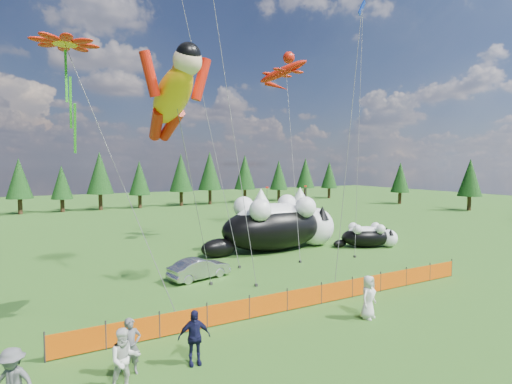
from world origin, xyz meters
TOP-DOWN VIEW (x-y plane):
  - ground at (0.00, 0.00)m, footprint 160.00×160.00m
  - safety_fence at (0.00, -3.00)m, footprint 22.06×0.06m
  - tree_line at (0.00, 45.00)m, footprint 90.00×4.00m
  - festival_tents at (11.00, 40.00)m, footprint 50.00×3.20m
  - cat_large at (5.84, 8.61)m, footprint 11.90×4.32m
  - cat_small at (12.87, 5.84)m, footprint 5.13×3.51m
  - car at (-2.70, 3.97)m, footprint 4.00×2.16m
  - spectator_a at (-8.55, -5.21)m, footprint 0.71×0.49m
  - spectator_b at (-8.90, -6.09)m, footprint 0.95×0.57m
  - spectator_c at (-6.51, -5.60)m, footprint 1.19×0.75m
  - spectator_d at (-11.81, -5.99)m, footprint 1.41×1.20m
  - spectator_e at (1.68, -5.46)m, footprint 1.10×0.89m
  - superhero_kite at (-5.97, -1.74)m, footprint 5.54×6.56m
  - gecko_kite at (9.26, 13.44)m, footprint 7.98×12.87m
  - flower_kite at (-9.62, 3.30)m, footprint 5.80×7.77m
  - diamond_kite_b at (13.67, 7.84)m, footprint 5.17×5.02m
  - diamond_kite_c at (4.98, -1.14)m, footprint 3.08×1.48m

SIDE VIEW (x-z plane):
  - ground at x=0.00m, z-range 0.00..0.00m
  - safety_fence at x=0.00m, z-range -0.05..1.05m
  - car at x=-2.70m, z-range 0.00..1.25m
  - spectator_a at x=-8.55m, z-range 0.00..1.86m
  - cat_small at x=12.87m, z-range -0.05..1.93m
  - spectator_c at x=-6.51m, z-range 0.00..1.90m
  - spectator_b at x=-8.90m, z-range 0.00..1.93m
  - spectator_e at x=1.68m, z-range 0.00..1.94m
  - spectator_d at x=-11.81m, z-range 0.00..1.94m
  - festival_tents at x=11.00m, z-range 0.00..2.80m
  - cat_large at x=5.84m, z-range -0.11..4.19m
  - tree_line at x=0.00m, z-range 0.00..8.00m
  - superhero_kite at x=-5.97m, z-range 3.49..15.89m
  - flower_kite at x=-9.62m, z-range 5.38..19.59m
  - diamond_kite_c at x=4.98m, z-range 6.56..22.82m
  - gecko_kite at x=9.26m, z-range 6.23..24.56m
  - diamond_kite_b at x=13.67m, z-range 9.16..31.81m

